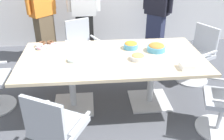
# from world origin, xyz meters

# --- Properties ---
(ground_plane) EXTENTS (10.00, 10.00, 0.01)m
(ground_plane) POSITION_xyz_m (0.00, 0.00, -0.01)
(ground_plane) COLOR #4C4F56
(conference_table) EXTENTS (2.40, 1.20, 0.75)m
(conference_table) POSITION_xyz_m (0.00, 0.00, 0.63)
(conference_table) COLOR #CCB793
(conference_table) RESTS_ON ground
(office_chair_1) EXTENTS (0.73, 0.73, 0.91)m
(office_chair_1) POSITION_xyz_m (-0.64, -1.02, 0.41)
(office_chair_1) COLOR silver
(office_chair_1) RESTS_ON ground
(office_chair_3) EXTENTS (0.73, 0.73, 0.91)m
(office_chair_3) POSITION_xyz_m (1.45, 0.58, 0.41)
(office_chair_3) COLOR silver
(office_chair_3) RESTS_ON ground
(office_chair_4) EXTENTS (0.72, 0.72, 0.91)m
(office_chair_4) POSITION_xyz_m (-0.42, 1.07, 0.41)
(office_chair_4) COLOR silver
(office_chair_4) RESTS_ON ground
(person_standing_0) EXTENTS (0.49, 0.48, 1.88)m
(person_standing_0) POSITION_xyz_m (-1.12, 1.57, 0.99)
(person_standing_0) COLOR brown
(person_standing_0) RESTS_ON ground
(person_standing_1) EXTENTS (0.61, 0.24, 1.82)m
(person_standing_1) POSITION_xyz_m (-0.37, 1.62, 0.96)
(person_standing_1) COLOR black
(person_standing_1) RESTS_ON ground
(person_standing_2) EXTENTS (0.51, 0.47, 1.76)m
(person_standing_2) POSITION_xyz_m (1.02, 1.66, 0.92)
(person_standing_2) COLOR #232842
(person_standing_2) RESTS_ON ground
(snack_bowl_chips_orange) EXTENTS (0.20, 0.20, 0.10)m
(snack_bowl_chips_orange) POSITION_xyz_m (0.29, 0.25, 0.80)
(snack_bowl_chips_orange) COLOR #4C9EC6
(snack_bowl_chips_orange) RESTS_ON conference_table
(snack_bowl_pretzels) EXTENTS (0.25, 0.25, 0.11)m
(snack_bowl_pretzels) POSITION_xyz_m (0.62, 0.13, 0.80)
(snack_bowl_pretzels) COLOR #4C9EC6
(snack_bowl_pretzels) RESTS_ON conference_table
(snack_bowl_cookies) EXTENTS (0.19, 0.19, 0.08)m
(snack_bowl_cookies) POSITION_xyz_m (0.32, -0.12, 0.79)
(snack_bowl_cookies) COLOR white
(snack_bowl_cookies) RESTS_ON conference_table
(donut_platter) EXTENTS (0.32, 0.31, 0.04)m
(donut_platter) POSITION_xyz_m (-0.91, 0.42, 0.77)
(donut_platter) COLOR white
(donut_platter) RESTS_ON conference_table
(plate_stack) EXTENTS (0.18, 0.18, 0.04)m
(plate_stack) POSITION_xyz_m (-0.48, -0.08, 0.77)
(plate_stack) COLOR white
(plate_stack) RESTS_ON conference_table
(napkin_pile) EXTENTS (0.15, 0.15, 0.07)m
(napkin_pile) POSITION_xyz_m (0.86, -0.41, 0.78)
(napkin_pile) COLOR white
(napkin_pile) RESTS_ON conference_table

